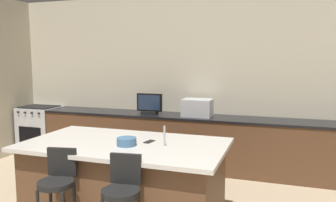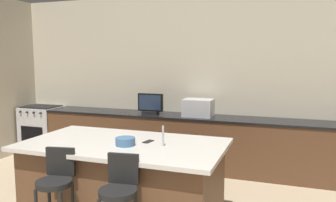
{
  "view_description": "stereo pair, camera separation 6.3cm",
  "coord_description": "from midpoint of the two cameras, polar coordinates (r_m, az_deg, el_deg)",
  "views": [
    {
      "loc": [
        1.39,
        -0.8,
        1.86
      ],
      "look_at": [
        -0.09,
        3.56,
        1.28
      ],
      "focal_mm": 36.21,
      "sensor_mm": 36.0,
      "label": 1
    },
    {
      "loc": [
        1.45,
        -0.78,
        1.86
      ],
      "look_at": [
        -0.09,
        3.56,
        1.28
      ],
      "focal_mm": 36.21,
      "sensor_mm": 36.0,
      "label": 2
    }
  ],
  "objects": [
    {
      "name": "wall_back",
      "position": [
        5.97,
        5.7,
        3.56
      ],
      "size": [
        7.56,
        0.12,
        2.96
      ],
      "primitive_type": "cube",
      "color": "beige",
      "rests_on": "ground_plane"
    },
    {
      "name": "counter_back",
      "position": [
        5.79,
        3.6,
        -6.86
      ],
      "size": [
        5.26,
        0.62,
        0.9
      ],
      "color": "brown",
      "rests_on": "ground_plane"
    },
    {
      "name": "kitchen_island",
      "position": [
        3.95,
        -6.89,
        -13.34
      ],
      "size": [
        2.23,
        1.24,
        0.93
      ],
      "color": "black",
      "rests_on": "ground_plane"
    },
    {
      "name": "range_oven",
      "position": [
        7.19,
        -20.13,
        -4.46
      ],
      "size": [
        0.72,
        0.63,
        0.92
      ],
      "color": "#B7BABF",
      "rests_on": "ground_plane"
    },
    {
      "name": "microwave",
      "position": [
        5.63,
        5.44,
        -1.14
      ],
      "size": [
        0.48,
        0.36,
        0.29
      ],
      "primitive_type": "cube",
      "color": "#B7BABF",
      "rests_on": "counter_back"
    },
    {
      "name": "tv_monitor",
      "position": [
        5.83,
        -2.67,
        -0.62
      ],
      "size": [
        0.45,
        0.16,
        0.35
      ],
      "color": "black",
      "rests_on": "counter_back"
    },
    {
      "name": "sink_faucet_back",
      "position": [
        5.76,
        4.59,
        -1.17
      ],
      "size": [
        0.02,
        0.02,
        0.24
      ],
      "primitive_type": "cylinder",
      "color": "#B2B2B7",
      "rests_on": "counter_back"
    },
    {
      "name": "sink_faucet_island",
      "position": [
        3.61,
        -0.34,
        -5.9
      ],
      "size": [
        0.02,
        0.02,
        0.22
      ],
      "primitive_type": "cylinder",
      "color": "#B2B2B7",
      "rests_on": "kitchen_island"
    },
    {
      "name": "bar_stool_left",
      "position": [
        3.51,
        -17.81,
        -14.19
      ],
      "size": [
        0.34,
        0.36,
        0.99
      ],
      "rotation": [
        0.0,
        0.0,
        0.19
      ],
      "color": "black",
      "rests_on": "ground_plane"
    },
    {
      "name": "bar_stool_right",
      "position": [
        3.14,
        -7.58,
        -16.32
      ],
      "size": [
        0.34,
        0.35,
        1.0
      ],
      "rotation": [
        0.0,
        0.0,
        0.13
      ],
      "color": "black",
      "rests_on": "ground_plane"
    },
    {
      "name": "fruit_bowl",
      "position": [
        3.68,
        -6.71,
        -6.79
      ],
      "size": [
        0.21,
        0.21,
        0.09
      ],
      "primitive_type": "cylinder",
      "color": "#3F668C",
      "rests_on": "kitchen_island"
    },
    {
      "name": "cell_phone",
      "position": [
        3.82,
        -2.87,
        -6.82
      ],
      "size": [
        0.1,
        0.16,
        0.01
      ],
      "primitive_type": "cube",
      "rotation": [
        0.0,
        0.0,
        -0.18
      ],
      "color": "black",
      "rests_on": "kitchen_island"
    }
  ]
}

